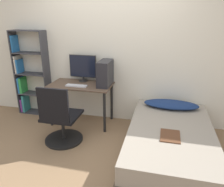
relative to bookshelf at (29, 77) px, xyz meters
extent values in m
plane|color=#846647|center=(1.58, -1.25, -0.73)|extent=(14.00, 14.00, 0.00)
cube|color=silver|center=(1.58, 0.14, 0.52)|extent=(8.00, 0.05, 2.50)
cube|color=brown|center=(1.14, -0.18, -0.02)|extent=(1.08, 0.59, 0.02)
cylinder|color=black|center=(0.65, -0.42, -0.38)|extent=(0.04, 0.04, 0.70)
cylinder|color=black|center=(1.62, -0.42, -0.38)|extent=(0.04, 0.04, 0.70)
cylinder|color=black|center=(0.65, 0.07, -0.38)|extent=(0.04, 0.04, 0.70)
cylinder|color=black|center=(1.62, 0.07, -0.38)|extent=(0.04, 0.04, 0.70)
cube|color=#38383D|center=(-0.22, 0.00, 0.07)|extent=(0.02, 0.24, 1.60)
cube|color=#38383D|center=(0.40, 0.00, 0.07)|extent=(0.02, 0.24, 1.60)
cube|color=#38383D|center=(0.09, 0.00, -0.72)|extent=(0.61, 0.24, 0.02)
cube|color=#38383D|center=(0.09, 0.00, -0.32)|extent=(0.61, 0.24, 0.02)
cube|color=#38383D|center=(0.09, 0.00, 0.07)|extent=(0.61, 0.24, 0.02)
cube|color=#38383D|center=(0.09, 0.00, 0.47)|extent=(0.61, 0.24, 0.02)
cube|color=#38383D|center=(0.09, 0.00, 0.86)|extent=(0.61, 0.24, 0.02)
cube|color=#7A338E|center=(-0.19, 0.00, -0.58)|extent=(0.04, 0.20, 0.25)
cube|color=teal|center=(-0.14, 0.00, -0.54)|extent=(0.04, 0.20, 0.34)
cube|color=#2870B7|center=(-0.19, 0.00, -0.16)|extent=(0.03, 0.20, 0.30)
cube|color=green|center=(-0.14, 0.00, -0.17)|extent=(0.04, 0.20, 0.30)
cube|color=beige|center=(-0.19, 0.00, 0.24)|extent=(0.03, 0.20, 0.32)
cube|color=#2870B7|center=(-0.16, 0.00, 0.21)|extent=(0.03, 0.20, 0.26)
cube|color=#2870B7|center=(-0.19, 0.00, 0.63)|extent=(0.02, 0.20, 0.30)
cylinder|color=black|center=(1.07, -0.82, -0.71)|extent=(0.58, 0.58, 0.03)
cylinder|color=black|center=(1.07, -0.82, -0.51)|extent=(0.05, 0.05, 0.37)
cube|color=black|center=(1.07, -0.82, -0.31)|extent=(0.51, 0.51, 0.04)
cube|color=black|center=(1.07, -1.06, -0.04)|extent=(0.46, 0.04, 0.49)
cube|color=#4C3D2D|center=(2.67, -0.85, -0.63)|extent=(1.14, 1.94, 0.19)
cube|color=gray|center=(2.67, -0.85, -0.42)|extent=(1.11, 1.90, 0.24)
ellipsoid|color=navy|center=(2.67, -0.14, -0.24)|extent=(0.87, 0.36, 0.11)
cube|color=#56331E|center=(2.65, -1.07, -0.29)|extent=(0.24, 0.32, 0.01)
cylinder|color=black|center=(1.11, 0.02, 0.00)|extent=(0.16, 0.16, 0.01)
cylinder|color=black|center=(1.11, 0.02, 0.04)|extent=(0.04, 0.04, 0.08)
cube|color=black|center=(1.11, 0.02, 0.27)|extent=(0.49, 0.01, 0.40)
cube|color=black|center=(1.11, 0.02, 0.27)|extent=(0.47, 0.01, 0.37)
cube|color=silver|center=(1.10, -0.30, 0.00)|extent=(0.36, 0.11, 0.02)
cube|color=#232328|center=(1.56, -0.12, 0.20)|extent=(0.19, 0.44, 0.42)
camera|label=1|loc=(2.51, -3.54, 1.12)|focal=35.00mm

